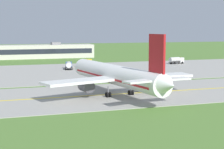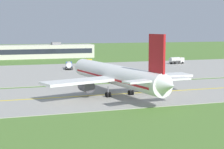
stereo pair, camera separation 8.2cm
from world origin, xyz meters
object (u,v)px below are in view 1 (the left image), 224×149
(airplane_lead, at_px, (116,75))
(service_truck_baggage, at_px, (176,60))
(service_truck_catering, at_px, (85,63))
(service_truck_pushback, at_px, (69,65))

(airplane_lead, relative_size, service_truck_baggage, 6.29)
(service_truck_catering, height_order, service_truck_pushback, service_truck_pushback)
(service_truck_catering, bearing_deg, service_truck_pushback, -137.00)
(service_truck_pushback, bearing_deg, airplane_lead, -90.57)
(airplane_lead, distance_m, service_truck_pushback, 49.67)
(service_truck_catering, xyz_separation_m, service_truck_pushback, (-7.21, -6.72, 0.00))
(service_truck_pushback, bearing_deg, service_truck_baggage, 7.95)
(service_truck_catering, bearing_deg, service_truck_baggage, -1.19)
(airplane_lead, relative_size, service_truck_catering, 6.85)
(service_truck_baggage, bearing_deg, airplane_lead, -127.96)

